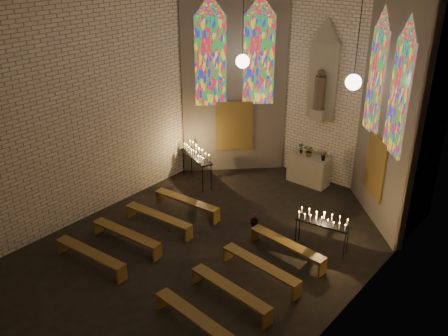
{
  "coord_description": "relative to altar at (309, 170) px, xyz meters",
  "views": [
    {
      "loc": [
        7.64,
        -8.29,
        7.87
      ],
      "look_at": [
        -0.29,
        1.25,
        2.0
      ],
      "focal_mm": 40.0,
      "sensor_mm": 36.0,
      "label": 1
    }
  ],
  "objects": [
    {
      "name": "votive_stand_left",
      "position": [
        -3.0,
        -2.41,
        0.55
      ],
      "size": [
        1.7,
        1.0,
        1.23
      ],
      "rotation": [
        0.0,
        0.0,
        -0.38
      ],
      "color": "black",
      "rests_on": "ground"
    },
    {
      "name": "pew_left_0",
      "position": [
        -1.84,
        -4.14,
        -0.14
      ],
      "size": [
        2.34,
        0.52,
        0.44
      ],
      "rotation": [
        0.0,
        0.0,
        0.08
      ],
      "color": "brown",
      "rests_on": "ground"
    },
    {
      "name": "aisle_flower_pot",
      "position": [
        0.23,
        -3.43,
        -0.28
      ],
      "size": [
        0.33,
        0.33,
        0.44
      ],
      "primitive_type": "imported",
      "rotation": [
        0.0,
        0.0,
        -0.4
      ],
      "color": "#4C723F",
      "rests_on": "ground"
    },
    {
      "name": "altar",
      "position": [
        0.0,
        0.0,
        0.0
      ],
      "size": [
        1.4,
        0.6,
        1.0
      ],
      "primitive_type": "cube",
      "color": "#ACA08D",
      "rests_on": "ground"
    },
    {
      "name": "pew_right_1",
      "position": [
        1.84,
        -5.34,
        -0.14
      ],
      "size": [
        2.34,
        0.52,
        0.44
      ],
      "rotation": [
        0.0,
        0.0,
        -0.08
      ],
      "color": "brown",
      "rests_on": "ground"
    },
    {
      "name": "votive_stand_right",
      "position": [
        2.37,
        -3.29,
        0.42
      ],
      "size": [
        1.5,
        0.59,
        1.07
      ],
      "rotation": [
        0.0,
        0.0,
        0.17
      ],
      "color": "black",
      "rests_on": "ground"
    },
    {
      "name": "pew_right_0",
      "position": [
        1.84,
        -4.14,
        -0.14
      ],
      "size": [
        2.34,
        0.52,
        0.44
      ],
      "rotation": [
        0.0,
        0.0,
        -0.08
      ],
      "color": "brown",
      "rests_on": "ground"
    },
    {
      "name": "flower_vase_left",
      "position": [
        -0.39,
        0.05,
        0.68
      ],
      "size": [
        0.21,
        0.16,
        0.36
      ],
      "primitive_type": "imported",
      "rotation": [
        0.0,
        0.0,
        0.19
      ],
      "color": "#4C723F",
      "rests_on": "altar"
    },
    {
      "name": "flower_vase_right",
      "position": [
        0.53,
        0.0,
        0.67
      ],
      "size": [
        0.22,
        0.2,
        0.34
      ],
      "primitive_type": "imported",
      "rotation": [
        0.0,
        0.0,
        0.26
      ],
      "color": "#4C723F",
      "rests_on": "altar"
    },
    {
      "name": "floor",
      "position": [
        0.0,
        -5.45,
        -0.5
      ],
      "size": [
        12.0,
        12.0,
        0.0
      ],
      "primitive_type": "plane",
      "color": "black",
      "rests_on": "ground"
    },
    {
      "name": "pew_left_1",
      "position": [
        -1.84,
        -5.34,
        -0.14
      ],
      "size": [
        2.34,
        0.52,
        0.44
      ],
      "rotation": [
        0.0,
        0.0,
        0.08
      ],
      "color": "brown",
      "rests_on": "ground"
    },
    {
      "name": "pew_left_2",
      "position": [
        -1.84,
        -6.54,
        -0.14
      ],
      "size": [
        2.34,
        0.52,
        0.44
      ],
      "rotation": [
        0.0,
        0.0,
        0.08
      ],
      "color": "brown",
      "rests_on": "ground"
    },
    {
      "name": "pew_right_3",
      "position": [
        1.84,
        -7.74,
        -0.14
      ],
      "size": [
        2.34,
        0.52,
        0.44
      ],
      "rotation": [
        0.0,
        0.0,
        -0.08
      ],
      "color": "brown",
      "rests_on": "ground"
    },
    {
      "name": "flower_vase_center",
      "position": [
        -0.01,
        -0.04,
        0.71
      ],
      "size": [
        0.43,
        0.4,
        0.41
      ],
      "primitive_type": "imported",
      "rotation": [
        0.0,
        0.0,
        -0.24
      ],
      "color": "#4C723F",
      "rests_on": "altar"
    },
    {
      "name": "pew_right_2",
      "position": [
        1.84,
        -6.54,
        -0.14
      ],
      "size": [
        2.34,
        0.52,
        0.44
      ],
      "rotation": [
        0.0,
        0.0,
        -0.08
      ],
      "color": "brown",
      "rests_on": "ground"
    },
    {
      "name": "room",
      "position": [
        -0.0,
        -2.08,
        3.22
      ],
      "size": [
        8.22,
        12.43,
        7.0
      ],
      "color": "beige",
      "rests_on": "ground"
    },
    {
      "name": "pew_left_3",
      "position": [
        -1.84,
        -7.74,
        -0.14
      ],
      "size": [
        2.34,
        0.52,
        0.44
      ],
      "rotation": [
        0.0,
        0.0,
        0.08
      ],
      "color": "brown",
      "rests_on": "ground"
    }
  ]
}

